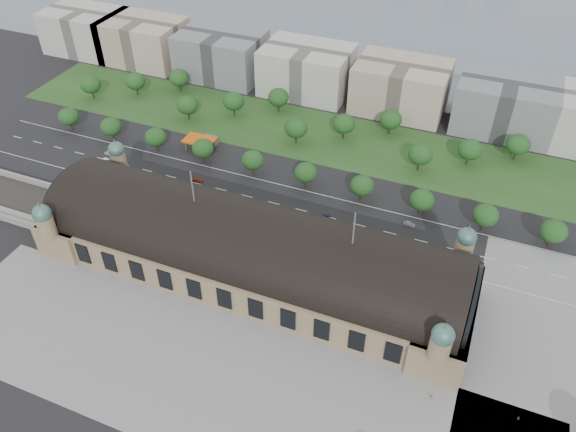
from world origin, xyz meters
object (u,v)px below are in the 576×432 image
at_px(parked_car_0, 146,195).
at_px(parked_car_6, 233,221).
at_px(parked_car_1, 128,186).
at_px(parked_car_5, 212,213).
at_px(bus_mid, 276,214).
at_px(pedestrian_0, 431,398).
at_px(traffic_car_2, 121,178).
at_px(traffic_car_1, 109,154).
at_px(parked_car_3, 150,198).
at_px(traffic_car_5, 409,224).
at_px(bus_west, 250,213).
at_px(parked_car_4, 159,194).
at_px(petrol_station, 205,140).
at_px(traffic_car_3, 197,180).
at_px(pedestrian_2, 519,418).
at_px(bus_east, 329,224).
at_px(parked_car_2, 158,196).
at_px(traffic_car_4, 325,216).

xyz_separation_m(parked_car_0, parked_car_6, (39.99, -1.26, 0.14)).
xyz_separation_m(parked_car_1, parked_car_5, (41.60, -2.97, 0.18)).
height_order(bus_mid, pedestrian_0, bus_mid).
bearing_deg(parked_car_0, traffic_car_2, -132.21).
relative_size(traffic_car_1, bus_mid, 0.38).
bearing_deg(parked_car_3, parked_car_5, 63.00).
bearing_deg(traffic_car_5, bus_mid, 113.29).
relative_size(parked_car_3, bus_west, 0.32).
relative_size(traffic_car_1, parked_car_3, 1.08).
bearing_deg(parked_car_0, bus_mid, 76.98).
xyz_separation_m(bus_west, pedestrian_0, (81.68, -53.75, -1.01)).
distance_m(parked_car_4, parked_car_6, 35.79).
bearing_deg(petrol_station, parked_car_6, -50.97).
height_order(traffic_car_3, parked_car_5, parked_car_5).
xyz_separation_m(traffic_car_1, pedestrian_2, (182.10, -65.90, 0.06)).
relative_size(traffic_car_1, parked_car_6, 0.87).
distance_m(bus_west, pedestrian_2, 116.79).
relative_size(petrol_station, traffic_car_1, 2.99).
bearing_deg(pedestrian_0, petrol_station, 144.34).
relative_size(parked_car_6, pedestrian_0, 3.11).
distance_m(traffic_car_2, parked_car_3, 20.58).
height_order(parked_car_3, pedestrian_0, pedestrian_0).
xyz_separation_m(traffic_car_2, parked_car_0, (16.65, -6.33, -0.15)).
xyz_separation_m(traffic_car_5, parked_car_0, (-103.72, -22.97, -0.12)).
height_order(petrol_station, parked_car_6, petrol_station).
bearing_deg(bus_east, parked_car_6, 104.46).
xyz_separation_m(petrol_station, parked_car_1, (-15.13, -40.28, -2.31)).
distance_m(bus_east, pedestrian_0, 77.72).
bearing_deg(traffic_car_3, parked_car_2, 147.90).
bearing_deg(bus_mid, parked_car_5, 105.47).
bearing_deg(pedestrian_0, parked_car_4, 158.32).
distance_m(traffic_car_3, parked_car_6, 31.53).
bearing_deg(parked_car_0, parked_car_5, 68.19).
relative_size(traffic_car_4, parked_car_6, 0.70).
distance_m(parked_car_6, pedestrian_2, 118.60).
height_order(parked_car_4, bus_east, bus_east).
bearing_deg(traffic_car_5, pedestrian_2, -139.98).
relative_size(traffic_car_3, parked_car_3, 1.15).
xyz_separation_m(parked_car_1, bus_east, (86.48, 6.97, 1.24)).
height_order(parked_car_2, parked_car_6, parked_car_6).
xyz_separation_m(parked_car_6, pedestrian_0, (86.36, -47.75, 0.08)).
relative_size(traffic_car_5, parked_car_3, 1.05).
bearing_deg(parked_car_1, bus_mid, 55.95).
bearing_deg(traffic_car_2, parked_car_5, 78.59).
xyz_separation_m(petrol_station, traffic_car_4, (68.15, -27.66, -2.31)).
distance_m(parked_car_0, parked_car_6, 40.01).
distance_m(traffic_car_1, parked_car_5, 66.00).
bearing_deg(traffic_car_4, parked_car_0, -80.92).
height_order(traffic_car_5, bus_west, bus_west).
relative_size(petrol_station, bus_mid, 1.13).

